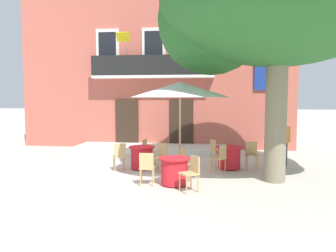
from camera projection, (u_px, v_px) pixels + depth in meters
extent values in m
plane|color=beige|center=(152.00, 171.00, 10.86)|extent=(120.00, 120.00, 0.00)
cube|color=#BC5B4C|center=(160.00, 72.00, 17.56)|extent=(13.00, 4.00, 7.50)
cube|color=#332319|center=(127.00, 124.00, 15.93)|extent=(1.10, 0.08, 2.30)
cube|color=#332319|center=(181.00, 124.00, 15.61)|extent=(1.10, 0.08, 2.30)
cube|color=silver|center=(108.00, 50.00, 15.74)|extent=(1.10, 0.08, 1.90)
cube|color=black|center=(107.00, 49.00, 15.71)|extent=(0.84, 0.04, 1.60)
cube|color=silver|center=(154.00, 49.00, 15.46)|extent=(1.10, 0.08, 1.90)
cube|color=black|center=(154.00, 49.00, 15.43)|extent=(0.84, 0.04, 1.60)
cube|color=silver|center=(201.00, 48.00, 15.19)|extent=(1.10, 0.08, 1.90)
cube|color=black|center=(201.00, 48.00, 15.16)|extent=(0.84, 0.04, 1.60)
cube|color=silver|center=(153.00, 77.00, 15.29)|extent=(5.60, 0.65, 0.12)
cube|color=black|center=(152.00, 65.00, 14.96)|extent=(5.60, 0.06, 0.90)
cylinder|color=#B2B2B7|center=(126.00, 45.00, 15.15)|extent=(0.04, 0.95, 1.33)
cube|color=yellow|center=(123.00, 37.00, 14.68)|extent=(0.60, 0.29, 0.38)
cylinder|color=#B2B2B7|center=(179.00, 44.00, 14.85)|extent=(0.04, 0.95, 1.33)
cube|color=white|center=(178.00, 36.00, 14.38)|extent=(0.60, 0.29, 0.38)
cylinder|color=slate|center=(104.00, 73.00, 15.59)|extent=(0.27, 0.27, 0.31)
ellipsoid|color=#38843D|center=(104.00, 66.00, 15.56)|extent=(0.35, 0.35, 0.31)
cylinder|color=#47423D|center=(136.00, 73.00, 15.40)|extent=(0.31, 0.31, 0.27)
ellipsoid|color=#38843D|center=(136.00, 66.00, 15.37)|extent=(0.40, 0.40, 0.34)
cylinder|color=slate|center=(169.00, 72.00, 15.20)|extent=(0.34, 0.34, 0.30)
ellipsoid|color=#4C8E38|center=(169.00, 64.00, 15.17)|extent=(0.45, 0.45, 0.42)
cylinder|color=#995638|center=(203.00, 72.00, 15.02)|extent=(0.32, 0.32, 0.26)
ellipsoid|color=#4C8E38|center=(203.00, 64.00, 14.99)|extent=(0.42, 0.42, 0.46)
cube|color=navy|center=(262.00, 59.00, 14.88)|extent=(0.60, 0.06, 2.80)
cube|color=silver|center=(150.00, 149.00, 14.88)|extent=(6.65, 2.03, 0.25)
cylinder|color=#7F755B|center=(276.00, 122.00, 9.45)|extent=(0.60, 0.60, 3.42)
sphere|color=#286028|center=(212.00, 20.00, 10.24)|extent=(3.33, 3.33, 3.33)
cylinder|color=red|center=(142.00, 158.00, 11.23)|extent=(0.74, 0.74, 0.68)
cylinder|color=red|center=(142.00, 147.00, 11.20)|extent=(0.86, 0.86, 0.04)
cylinder|color=#2D2823|center=(142.00, 168.00, 11.26)|extent=(0.44, 0.44, 0.03)
cylinder|color=tan|center=(160.00, 167.00, 10.54)|extent=(0.04, 0.04, 0.45)
cylinder|color=tan|center=(151.00, 165.00, 10.75)|extent=(0.04, 0.04, 0.45)
cylinder|color=tan|center=(166.00, 165.00, 10.80)|extent=(0.04, 0.04, 0.45)
cylinder|color=tan|center=(158.00, 164.00, 11.01)|extent=(0.04, 0.04, 0.45)
cube|color=tan|center=(159.00, 158.00, 10.75)|extent=(0.55, 0.55, 0.04)
cube|color=tan|center=(162.00, 150.00, 10.87)|extent=(0.34, 0.23, 0.42)
cylinder|color=tan|center=(155.00, 158.00, 12.08)|extent=(0.04, 0.04, 0.45)
cylinder|color=tan|center=(152.00, 159.00, 11.75)|extent=(0.04, 0.04, 0.45)
cylinder|color=tan|center=(147.00, 157.00, 12.17)|extent=(0.04, 0.04, 0.45)
cylinder|color=tan|center=(143.00, 159.00, 11.85)|extent=(0.04, 0.04, 0.45)
cube|color=tan|center=(149.00, 152.00, 11.94)|extent=(0.46, 0.46, 0.04)
cube|color=tan|center=(145.00, 145.00, 11.97)|extent=(0.10, 0.38, 0.42)
cylinder|color=tan|center=(114.00, 163.00, 11.16)|extent=(0.04, 0.04, 0.45)
cylinder|color=tan|center=(124.00, 162.00, 11.25)|extent=(0.04, 0.04, 0.45)
cylinder|color=tan|center=(115.00, 165.00, 10.83)|extent=(0.04, 0.04, 0.45)
cylinder|color=tan|center=(126.00, 164.00, 10.93)|extent=(0.04, 0.04, 0.45)
cube|color=tan|center=(120.00, 156.00, 11.02)|extent=(0.52, 0.52, 0.04)
cube|color=tan|center=(120.00, 150.00, 10.83)|extent=(0.37, 0.18, 0.42)
cylinder|color=red|center=(174.00, 172.00, 9.15)|extent=(0.74, 0.74, 0.68)
cylinder|color=red|center=(174.00, 158.00, 9.12)|extent=(0.86, 0.86, 0.04)
cylinder|color=#2D2823|center=(174.00, 184.00, 9.18)|extent=(0.44, 0.44, 0.03)
cylinder|color=tan|center=(142.00, 175.00, 9.36)|extent=(0.04, 0.04, 0.45)
cylinder|color=tan|center=(154.00, 175.00, 9.35)|extent=(0.04, 0.04, 0.45)
cylinder|color=tan|center=(140.00, 178.00, 9.03)|extent=(0.04, 0.04, 0.45)
cylinder|color=tan|center=(153.00, 178.00, 9.01)|extent=(0.04, 0.04, 0.45)
cube|color=tan|center=(147.00, 168.00, 9.17)|extent=(0.43, 0.43, 0.04)
cube|color=tan|center=(146.00, 161.00, 8.97)|extent=(0.38, 0.07, 0.42)
cylinder|color=tan|center=(187.00, 185.00, 8.27)|extent=(0.04, 0.04, 0.45)
cylinder|color=tan|center=(180.00, 182.00, 8.57)|extent=(0.04, 0.04, 0.45)
cylinder|color=tan|center=(198.00, 184.00, 8.43)|extent=(0.04, 0.04, 0.45)
cylinder|color=tan|center=(191.00, 181.00, 8.73)|extent=(0.04, 0.04, 0.45)
cube|color=tan|center=(189.00, 174.00, 8.48)|extent=(0.56, 0.56, 0.04)
cube|color=tan|center=(195.00, 164.00, 8.55)|extent=(0.25, 0.33, 0.42)
cylinder|color=tan|center=(195.00, 171.00, 9.84)|extent=(0.04, 0.04, 0.45)
cylinder|color=tan|center=(190.00, 174.00, 9.56)|extent=(0.04, 0.04, 0.45)
cylinder|color=tan|center=(185.00, 170.00, 10.03)|extent=(0.04, 0.04, 0.45)
cylinder|color=tan|center=(180.00, 172.00, 9.74)|extent=(0.04, 0.04, 0.45)
cube|color=tan|center=(188.00, 164.00, 9.77)|extent=(0.53, 0.53, 0.04)
cube|color=tan|center=(182.00, 155.00, 9.85)|extent=(0.20, 0.36, 0.42)
cylinder|color=red|center=(229.00, 158.00, 11.22)|extent=(0.74, 0.74, 0.68)
cylinder|color=red|center=(229.00, 147.00, 11.19)|extent=(0.86, 0.86, 0.04)
cylinder|color=#2D2823|center=(229.00, 168.00, 11.25)|extent=(0.44, 0.44, 0.03)
cylinder|color=tan|center=(219.00, 157.00, 12.14)|extent=(0.04, 0.04, 0.45)
cylinder|color=tan|center=(224.00, 159.00, 11.83)|extent=(0.04, 0.04, 0.45)
cylinder|color=tan|center=(211.00, 158.00, 12.01)|extent=(0.04, 0.04, 0.45)
cylinder|color=tan|center=(216.00, 160.00, 11.70)|extent=(0.04, 0.04, 0.45)
cube|color=tan|center=(218.00, 152.00, 11.90)|extent=(0.55, 0.55, 0.04)
cube|color=tan|center=(213.00, 146.00, 11.81)|extent=(0.22, 0.35, 0.42)
cylinder|color=tan|center=(210.00, 166.00, 10.62)|extent=(0.04, 0.04, 0.45)
cylinder|color=tan|center=(216.00, 164.00, 10.89)|extent=(0.04, 0.04, 0.45)
cylinder|color=tan|center=(220.00, 167.00, 10.41)|extent=(0.04, 0.04, 0.45)
cylinder|color=tan|center=(225.00, 166.00, 10.67)|extent=(0.04, 0.04, 0.45)
cube|color=tan|center=(218.00, 158.00, 10.63)|extent=(0.55, 0.55, 0.04)
cube|color=tan|center=(223.00, 152.00, 10.50)|extent=(0.23, 0.34, 0.42)
cylinder|color=tan|center=(258.00, 164.00, 10.99)|extent=(0.04, 0.04, 0.45)
cylinder|color=tan|center=(247.00, 164.00, 11.01)|extent=(0.04, 0.04, 0.45)
cylinder|color=tan|center=(256.00, 162.00, 11.32)|extent=(0.04, 0.04, 0.45)
cylinder|color=tan|center=(246.00, 162.00, 11.35)|extent=(0.04, 0.04, 0.45)
cube|color=tan|center=(252.00, 155.00, 11.15)|extent=(0.42, 0.42, 0.04)
cube|color=tan|center=(251.00, 148.00, 11.31)|extent=(0.38, 0.06, 0.42)
cylinder|color=#997A56|center=(180.00, 136.00, 9.83)|extent=(0.06, 0.06, 2.55)
cylinder|color=#333333|center=(180.00, 177.00, 9.94)|extent=(0.44, 0.44, 0.08)
cone|color=white|center=(180.00, 90.00, 9.72)|extent=(2.90, 2.90, 0.45)
cylinder|color=#384260|center=(280.00, 154.00, 11.71)|extent=(0.14, 0.14, 0.84)
cylinder|color=#384260|center=(285.00, 154.00, 11.69)|extent=(0.14, 0.14, 0.84)
cube|color=orange|center=(283.00, 134.00, 11.64)|extent=(0.36, 0.40, 0.56)
sphere|color=tan|center=(284.00, 123.00, 11.61)|extent=(0.22, 0.22, 0.22)
cylinder|color=tan|center=(277.00, 134.00, 11.67)|extent=(0.09, 0.09, 0.52)
cylinder|color=tan|center=(290.00, 134.00, 11.61)|extent=(0.09, 0.09, 0.52)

